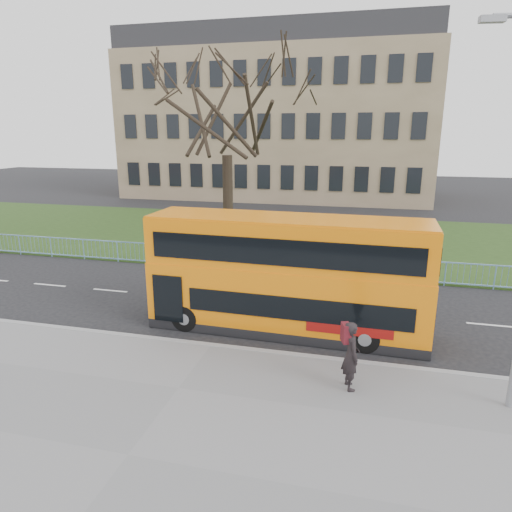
{
  "coord_description": "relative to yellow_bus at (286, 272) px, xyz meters",
  "views": [
    {
      "loc": [
        4.52,
        -13.91,
        6.63
      ],
      "look_at": [
        0.82,
        1.0,
        2.39
      ],
      "focal_mm": 32.0,
      "sensor_mm": 36.0,
      "label": 1
    }
  ],
  "objects": [
    {
      "name": "pedestrian",
      "position": [
        2.31,
        -3.41,
        -1.03
      ],
      "size": [
        0.64,
        0.78,
        1.85
      ],
      "primitive_type": "imported",
      "rotation": [
        0.0,
        0.0,
        1.9
      ],
      "color": "black",
      "rests_on": "pavement"
    },
    {
      "name": "ground",
      "position": [
        -2.02,
        -0.39,
        -2.08
      ],
      "size": [
        120.0,
        120.0,
        0.0
      ],
      "primitive_type": "plane",
      "color": "black",
      "rests_on": "ground"
    },
    {
      "name": "kerb",
      "position": [
        -2.02,
        -1.94,
        -2.01
      ],
      "size": [
        80.0,
        0.2,
        0.14
      ],
      "primitive_type": "cube",
      "color": "gray",
      "rests_on": "ground"
    },
    {
      "name": "guard_railing",
      "position": [
        -2.02,
        6.21,
        -1.53
      ],
      "size": [
        40.0,
        0.12,
        1.1
      ],
      "primitive_type": null,
      "color": "#7EB2E1",
      "rests_on": "ground"
    },
    {
      "name": "civic_building",
      "position": [
        -7.02,
        34.61,
        4.92
      ],
      "size": [
        30.0,
        15.0,
        14.0
      ],
      "primitive_type": "cube",
      "color": "#857154",
      "rests_on": "ground"
    },
    {
      "name": "bare_tree",
      "position": [
        -5.02,
        9.61,
        4.28
      ],
      "size": [
        8.8,
        8.8,
        12.57
      ],
      "primitive_type": null,
      "color": "black",
      "rests_on": "grass_verge"
    },
    {
      "name": "grass_verge",
      "position": [
        -2.02,
        13.91,
        -2.04
      ],
      "size": [
        80.0,
        15.4,
        0.08
      ],
      "primitive_type": "cube",
      "color": "#213814",
      "rests_on": "ground"
    },
    {
      "name": "pavement",
      "position": [
        -2.02,
        -7.14,
        -2.02
      ],
      "size": [
        80.0,
        10.5,
        0.12
      ],
      "primitive_type": "cube",
      "color": "slate",
      "rests_on": "ground"
    },
    {
      "name": "yellow_bus",
      "position": [
        0.0,
        0.0,
        0.0
      ],
      "size": [
        9.29,
        2.44,
        3.87
      ],
      "rotation": [
        0.0,
        0.0,
        -0.02
      ],
      "color": "orange",
      "rests_on": "ground"
    }
  ]
}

